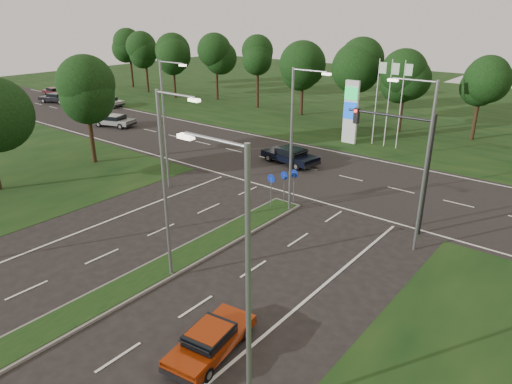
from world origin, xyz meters
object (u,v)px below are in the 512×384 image
Objects in this scene: far_car_c at (56,98)px; far_car_d at (54,91)px; far_car_b at (108,102)px; navy_sedan at (290,155)px; far_car_a at (114,120)px; red_sedan at (211,340)px.

far_car_c is 6.54m from far_car_d.
far_car_c reaches higher than far_car_b.
navy_sedan is at bearing -110.74° from far_car_c.
navy_sedan reaches higher than far_car_a.
navy_sedan reaches higher than far_car_d.
far_car_c is (-18.37, 3.39, 0.02)m from far_car_a.
far_car_c is 1.21× the size of far_car_d.
far_car_a is 0.98× the size of far_car_c.
navy_sedan is 1.25× the size of far_car_d.
navy_sedan reaches higher than red_sedan.
far_car_a is at bearing -128.14° from far_car_b.
red_sedan is 63.16m from far_car_d.
far_car_a is at bearing 101.24° from navy_sedan.
far_car_d is (-57.73, 25.62, 0.05)m from red_sedan.
far_car_d is (-24.24, 6.27, -0.06)m from far_car_a.
far_car_d is (-13.90, -0.00, -0.05)m from far_car_b.
far_car_b is (-33.10, 4.95, -0.05)m from navy_sedan.
far_car_b is at bearing 141.27° from red_sedan.
far_car_d is (-5.87, 2.88, -0.07)m from far_car_c.
red_sedan is 0.85× the size of far_car_a.
far_car_c is at bearing 147.90° from red_sedan.
red_sedan is at bearing -137.47° from far_car_a.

